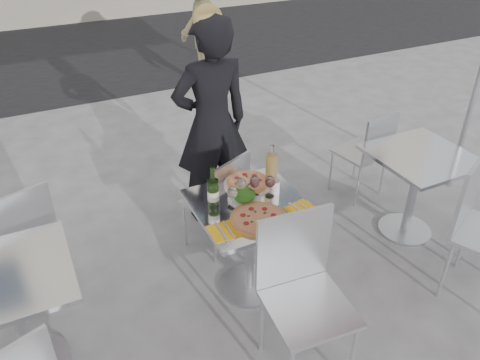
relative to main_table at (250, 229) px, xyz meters
name	(u,v)px	position (x,y,z in m)	size (l,w,h in m)	color
ground	(249,286)	(0.00, 0.00, -0.54)	(80.00, 80.00, 0.00)	slate
street_asphalt	(84,50)	(0.00, 6.50, -0.54)	(24.00, 5.00, 0.00)	black
main_table	(250,229)	(0.00, 0.00, 0.00)	(0.72, 0.72, 0.75)	#B7BABF
side_table_left	(11,303)	(-1.50, 0.00, 0.00)	(0.72, 0.72, 0.75)	#B7BABF
side_table_right	(417,177)	(1.50, 0.00, 0.00)	(0.72, 0.72, 0.75)	#B7BABF
chair_far	(222,196)	(0.01, 0.48, -0.03)	(0.52, 0.53, 0.86)	silver
chair_near	(301,283)	(0.00, -0.64, 0.06)	(0.50, 0.51, 1.01)	silver
side_chair_lfar	(22,233)	(-1.39, 0.64, 0.00)	(0.52, 0.53, 0.91)	silver
side_chair_rfar	(369,148)	(1.50, 0.59, -0.02)	(0.46, 0.47, 0.87)	silver
woman_diner	(212,125)	(0.14, 0.95, 0.34)	(0.64, 0.42, 1.76)	black
pedestrian_b	(199,28)	(1.17, 3.80, 0.33)	(1.12, 0.65, 1.74)	tan
pizza_near	(258,219)	(-0.03, -0.18, 0.22)	(0.36, 0.36, 0.02)	tan
pizza_far	(248,183)	(0.09, 0.21, 0.23)	(0.33, 0.33, 0.03)	white
salad_plate	(244,196)	(-0.02, 0.05, 0.25)	(0.22, 0.22, 0.09)	white
wine_bottle	(213,192)	(-0.23, 0.08, 0.32)	(0.07, 0.08, 0.29)	#2A4B1C
carafe	(271,167)	(0.25, 0.18, 0.33)	(0.08, 0.08, 0.29)	tan
sugar_shaker	(275,186)	(0.21, 0.05, 0.26)	(0.06, 0.06, 0.11)	white
wineglass_white_a	(232,193)	(-0.12, 0.02, 0.32)	(0.07, 0.07, 0.16)	white
wineglass_white_b	(241,184)	(-0.02, 0.09, 0.32)	(0.07, 0.07, 0.16)	white
wineglass_red_a	(255,183)	(0.07, 0.07, 0.32)	(0.07, 0.07, 0.16)	white
wineglass_red_b	(270,182)	(0.16, 0.02, 0.32)	(0.07, 0.07, 0.16)	white
napkin_left	(224,231)	(-0.27, -0.19, 0.21)	(0.18, 0.20, 0.01)	#EEAC14
napkin_right	(302,210)	(0.27, -0.21, 0.21)	(0.21, 0.21, 0.01)	#EEAC14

